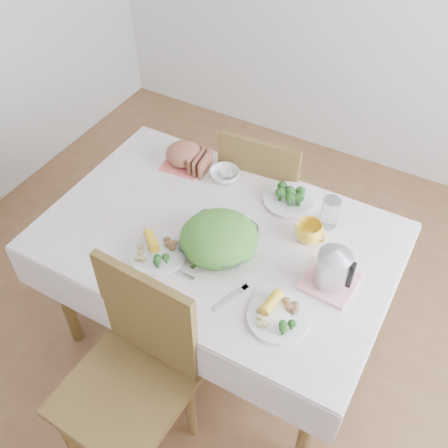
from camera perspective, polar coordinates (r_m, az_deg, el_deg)
The scene contains 19 objects.
floor at distance 2.86m, azimuth -0.56°, elevation -11.64°, with size 3.60×3.60×0.00m, color brown.
dining_table at distance 2.56m, azimuth -0.61°, elevation -7.10°, with size 1.40×0.90×0.75m, color brown.
tablecloth at distance 2.27m, azimuth -0.69°, elevation -1.27°, with size 1.50×1.00×0.01m, color silver.
chair_near at distance 2.20m, azimuth -10.89°, elevation -18.13°, with size 0.46×0.46×1.01m, color brown.
chair_far at distance 2.90m, azimuth 4.76°, elevation 3.36°, with size 0.43×0.43×0.95m, color brown.
salad_bowl at distance 2.18m, azimuth -0.54°, elevation -2.04°, with size 0.31×0.31×0.08m, color white.
dinner_plate_left at distance 2.19m, azimuth -7.24°, elevation -3.23°, with size 0.24×0.24×0.02m, color white.
dinner_plate_right at distance 1.99m, azimuth 5.95°, elevation -10.07°, with size 0.24×0.24×0.02m, color white.
broccoli_plate at distance 2.42m, azimuth 7.06°, elevation 2.60°, with size 0.24×0.24×0.02m, color beige.
napkin at distance 2.62m, azimuth -4.29°, elevation 6.62°, with size 0.20×0.20×0.00m, color #F66C63.
bread_loaf at distance 2.59m, azimuth -4.36°, elevation 7.58°, with size 0.18×0.17×0.11m, color brown.
fruit_bowl at distance 2.52m, azimuth 0.08°, elevation 5.40°, with size 0.14×0.14×0.04m, color white.
yellow_mug at distance 2.24m, azimuth 9.23°, elevation -0.87°, with size 0.12×0.12×0.09m, color yellow.
glass_tumbler at distance 2.30m, azimuth 11.45°, elevation 1.08°, with size 0.08×0.08×0.15m, color white.
pink_tray at distance 2.12m, azimuth 11.42°, elevation -6.19°, with size 0.20×0.20×0.02m, color pink.
electric_kettle at distance 2.04m, azimuth 11.87°, elevation -4.23°, with size 0.13×0.13×0.19m, color #B2B5BA.
fork_left at distance 2.18m, azimuth -2.20°, elevation -3.48°, with size 0.02×0.17×0.00m, color silver.
fork_right at distance 2.05m, azimuth 0.74°, elevation -7.98°, with size 0.02×0.18×0.00m, color silver.
knife at distance 2.14m, azimuth -5.45°, elevation -5.10°, with size 0.02×0.18×0.00m, color silver.
Camera 1 is at (0.78, -1.33, 2.41)m, focal length 42.00 mm.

